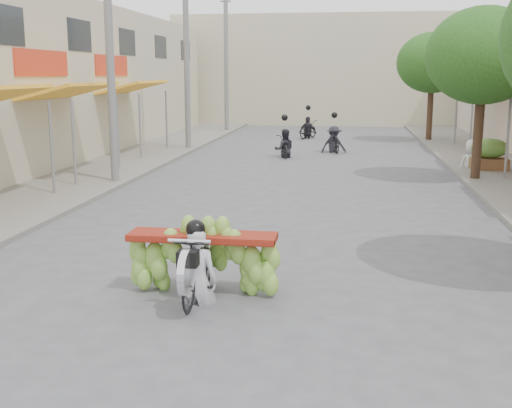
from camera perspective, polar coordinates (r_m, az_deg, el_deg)
name	(u,v)px	position (r m, az deg, el deg)	size (l,w,h in m)	color
ground	(201,382)	(7.19, -4.89, -15.51)	(120.00, 120.00, 0.00)	#59595E
sidewalk_left	(102,167)	(23.10, -13.52, 3.19)	(4.00, 60.00, 0.12)	slate
far_building	(327,70)	(44.26, 6.36, 11.71)	(20.00, 6.00, 7.00)	beige
utility_pole_mid	(110,47)	(19.51, -12.89, 13.44)	(0.60, 0.24, 8.00)	slate
utility_pole_far	(187,56)	(28.11, -6.19, 12.97)	(0.60, 0.24, 8.00)	slate
utility_pole_back	(226,60)	(36.90, -2.67, 12.65)	(0.60, 0.24, 8.00)	slate
street_tree_mid	(483,56)	(20.62, 19.55, 12.29)	(3.40, 3.40, 5.25)	#3A2719
street_tree_far	(432,63)	(32.48, 15.42, 11.99)	(3.40, 3.40, 5.25)	#3A2719
produce_crate_far	(490,152)	(22.87, 20.05, 4.39)	(1.20, 0.88, 1.16)	brown
banana_motorbike	(199,253)	(9.45, -5.06, -4.34)	(2.22, 1.87, 2.07)	black
pedestrian	(474,139)	(23.23, 18.78, 5.49)	(1.04, 0.74, 1.93)	silver
bg_motorbike_a	(284,138)	(25.58, 2.54, 5.86)	(0.87, 1.59, 1.95)	black
bg_motorbike_b	(334,133)	(27.30, 6.95, 6.30)	(1.16, 1.83, 1.95)	black
bg_motorbike_c	(308,123)	(33.26, 4.64, 7.18)	(1.18, 1.74, 1.95)	black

